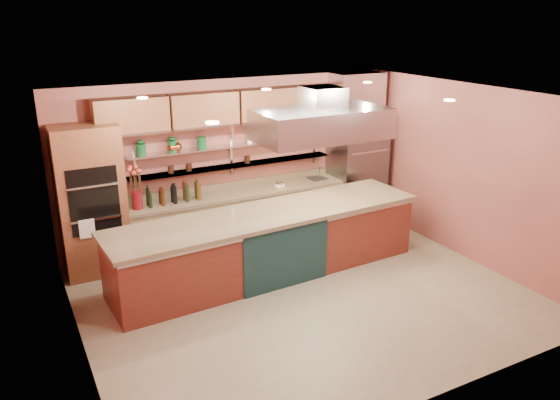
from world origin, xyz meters
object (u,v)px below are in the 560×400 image
flower_vase (137,200)px  kitchen_scale (279,184)px  refrigerator (357,168)px  copper_kettle (176,147)px  island (269,243)px  green_canister (202,143)px

flower_vase → kitchen_scale: 2.49m
refrigerator → copper_kettle: 3.48m
island → green_canister: size_ratio=25.63×
island → refrigerator: bearing=23.9°
flower_vase → green_canister: bearing=10.6°
flower_vase → green_canister: 1.40m
kitchen_scale → refrigerator: bearing=19.1°
island → green_canister: (-0.47, 1.49, 1.31)m
kitchen_scale → copper_kettle: size_ratio=0.81×
island → green_canister: green_canister is taller
island → kitchen_scale: size_ratio=30.99×
island → flower_vase: flower_vase is taller
flower_vase → island: bearing=-37.8°
refrigerator → green_canister: (-2.96, 0.23, 0.76)m
copper_kettle → green_canister: bearing=0.0°
refrigerator → copper_kettle: refrigerator is taller
flower_vase → copper_kettle: 1.05m
island → copper_kettle: 2.17m
island → kitchen_scale: 1.60m
flower_vase → kitchen_scale: size_ratio=1.86×
copper_kettle → flower_vase: bearing=-163.3°
refrigerator → island: size_ratio=0.44×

